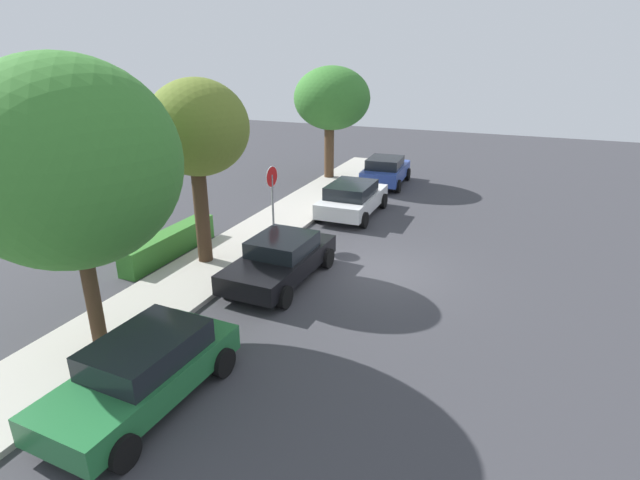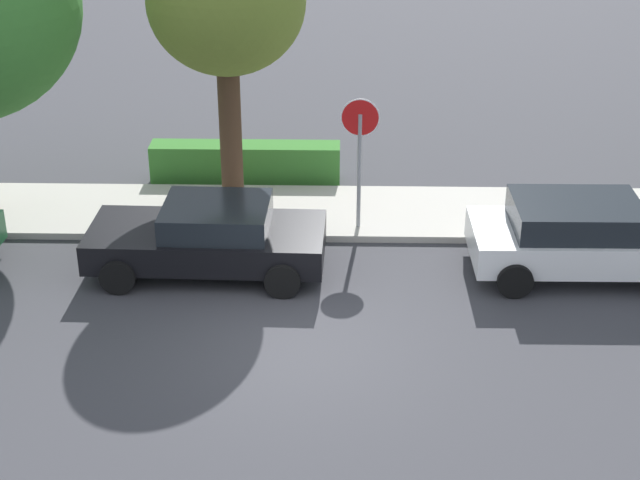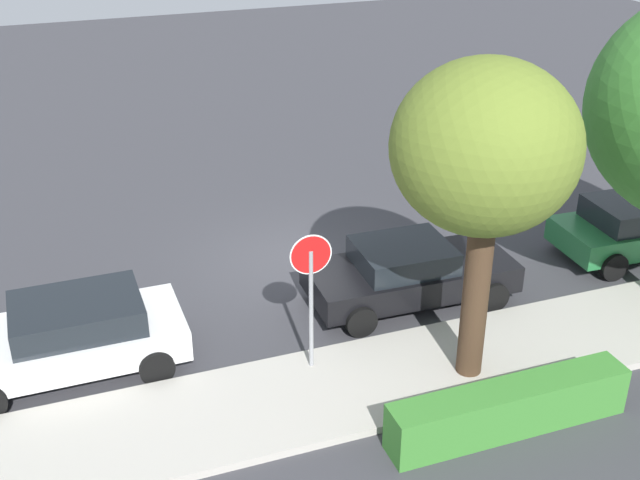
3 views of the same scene
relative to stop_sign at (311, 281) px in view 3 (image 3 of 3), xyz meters
name	(u,v)px [view 3 (image 3 of 3)]	position (x,y,z in m)	size (l,w,h in m)	color
ground_plane	(294,260)	(-1.08, -4.26, -1.91)	(60.00, 60.00, 0.00)	#38383D
sidewalk_curb	(383,380)	(-1.08, 0.78, -1.84)	(32.00, 2.51, 0.14)	#B2ADA3
stop_sign	(311,281)	(0.00, 0.00, 0.00)	(0.75, 0.08, 2.80)	gray
parked_car_black	(409,272)	(-2.76, -1.68, -1.22)	(4.36, 2.16, 1.34)	black
parked_car_white	(70,335)	(4.07, -1.59, -1.17)	(4.19, 2.14, 1.41)	white
street_tree_near_corner	(485,151)	(-2.59, 1.04, 2.41)	(3.07, 3.07, 5.83)	#422D1E
front_yard_hedge	(509,408)	(-2.49, 2.65, -1.49)	(4.22, 0.66, 0.86)	#387A2D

